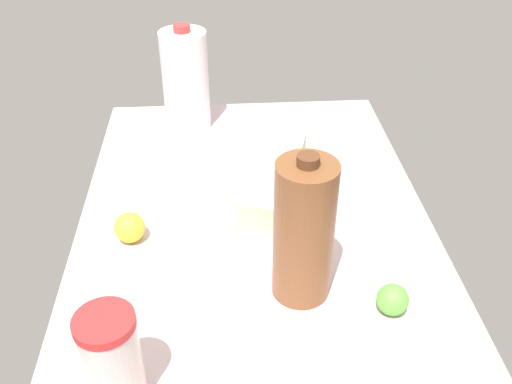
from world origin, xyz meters
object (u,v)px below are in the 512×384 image
lemon_far_back (130,228)px  lime_beside_bowl (393,300)px  milk_jug (186,81)px  tumbler_cup (112,360)px  chocolate_milk_jug (304,232)px  egg_carton (274,177)px

lemon_far_back → lime_beside_bowl: bearing=-115.6°
milk_jug → tumbler_cup: bearing=174.6°
milk_jug → lime_beside_bowl: (-72.11, -38.04, -10.57)cm
chocolate_milk_jug → lime_beside_bowl: bearing=-112.6°
tumbler_cup → lime_beside_bowl: 48.74cm
chocolate_milk_jug → egg_carton: chocolate_milk_jug is taller
chocolate_milk_jug → lemon_far_back: 38.65cm
lime_beside_bowl → egg_carton: bearing=23.6°
egg_carton → lemon_far_back: bearing=133.2°
chocolate_milk_jug → lime_beside_bowl: size_ratio=5.13×
lime_beside_bowl → lemon_far_back: (23.24, 48.59, 0.31)cm
egg_carton → tumbler_cup: size_ratio=1.95×
egg_carton → lime_beside_bowl: (-39.47, -17.26, -0.53)cm
milk_jug → tumbler_cup: size_ratio=1.65×
egg_carton → milk_jug: (32.64, 20.78, 10.04)cm
chocolate_milk_jug → tumbler_cup: bearing=124.3°
milk_jug → lime_beside_bowl: 82.21cm
egg_carton → lemon_far_back: 35.28cm
lime_beside_bowl → lemon_far_back: 53.86cm
tumbler_cup → egg_carton: bearing=-28.2°
tumbler_cup → milk_jug: bearing=-5.4°
lemon_far_back → tumbler_cup: bearing=-176.3°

